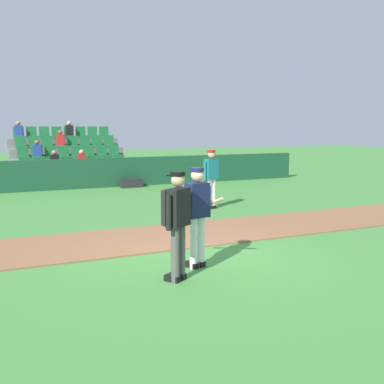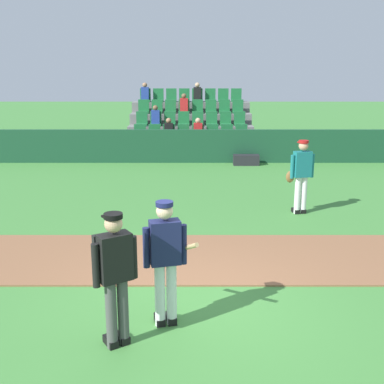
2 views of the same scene
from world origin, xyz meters
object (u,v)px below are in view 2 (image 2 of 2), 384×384
(runner_teal_jersey, at_px, (301,174))
(equipment_bag, at_px, (246,160))
(batter_navy_jersey, at_px, (166,259))
(umpire_home_plate, at_px, (115,272))

(runner_teal_jersey, height_order, equipment_bag, runner_teal_jersey)
(batter_navy_jersey, bearing_deg, equipment_bag, 78.36)
(umpire_home_plate, height_order, runner_teal_jersey, same)
(umpire_home_plate, xyz_separation_m, equipment_bag, (2.86, 11.48, -0.82))
(equipment_bag, bearing_deg, umpire_home_plate, -103.99)
(batter_navy_jersey, height_order, umpire_home_plate, same)
(equipment_bag, bearing_deg, runner_teal_jersey, -83.53)
(umpire_home_plate, relative_size, runner_teal_jersey, 1.00)
(umpire_home_plate, xyz_separation_m, runner_teal_jersey, (3.51, 5.69, -0.04))
(runner_teal_jersey, bearing_deg, umpire_home_plate, -121.69)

